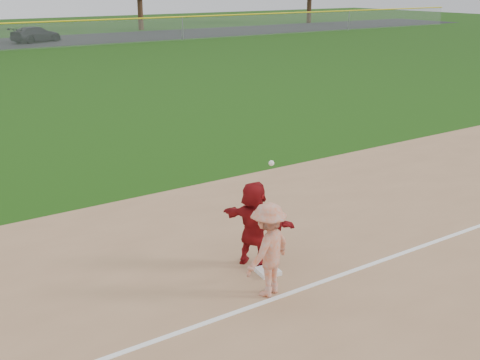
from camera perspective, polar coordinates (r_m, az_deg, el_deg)
ground at (r=11.19m, az=4.36°, el=-8.35°), size 160.00×160.00×0.00m
foul_line at (r=10.64m, az=7.07°, el=-9.80°), size 60.00×0.10×0.01m
first_base at (r=10.93m, az=2.67°, el=-8.64°), size 0.42×0.42×0.08m
base_runner at (r=10.95m, az=1.33°, el=-4.17°), size 1.02×1.56×1.61m
car_right at (r=55.38m, az=-18.78°, el=12.95°), size 4.88×3.49×1.31m
first_base_play at (r=9.95m, az=2.69°, el=-6.61°), size 1.18×0.93×2.17m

